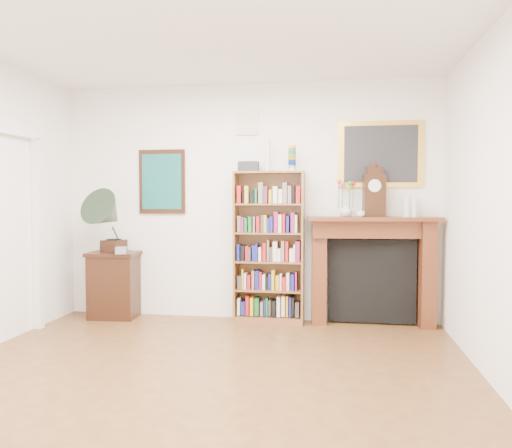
{
  "coord_description": "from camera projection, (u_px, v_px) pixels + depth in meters",
  "views": [
    {
      "loc": [
        1.04,
        -3.38,
        1.45
      ],
      "look_at": [
        0.25,
        1.6,
        1.19
      ],
      "focal_mm": 35.0,
      "sensor_mm": 36.0,
      "label": 1
    }
  ],
  "objects": [
    {
      "name": "mantel_clock",
      "position": [
        374.0,
        193.0,
        5.58
      ],
      "size": [
        0.26,
        0.17,
        0.55
      ],
      "rotation": [
        0.0,
        0.0,
        0.16
      ],
      "color": "black",
      "rests_on": "fireplace"
    },
    {
      "name": "bottle_left",
      "position": [
        407.0,
        206.0,
        5.53
      ],
      "size": [
        0.07,
        0.07,
        0.24
      ],
      "primitive_type": "cylinder",
      "color": "silver",
      "rests_on": "fireplace"
    },
    {
      "name": "side_cabinet",
      "position": [
        114.0,
        285.0,
        6.03
      ],
      "size": [
        0.61,
        0.47,
        0.8
      ],
      "primitive_type": "cube",
      "rotation": [
        0.0,
        0.0,
        0.07
      ],
      "color": "black",
      "rests_on": "floor"
    },
    {
      "name": "teal_poster",
      "position": [
        162.0,
        182.0,
        6.09
      ],
      "size": [
        0.58,
        0.04,
        0.78
      ],
      "color": "black",
      "rests_on": "back_wall"
    },
    {
      "name": "teacup",
      "position": [
        361.0,
        214.0,
        5.53
      ],
      "size": [
        0.09,
        0.09,
        0.07
      ],
      "primitive_type": "imported",
      "rotation": [
        0.0,
        0.0,
        -0.08
      ],
      "color": "silver",
      "rests_on": "fireplace"
    },
    {
      "name": "fireplace",
      "position": [
        372.0,
        261.0,
        5.66
      ],
      "size": [
        1.49,
        0.48,
        1.24
      ],
      "rotation": [
        0.0,
        0.0,
        0.09
      ],
      "color": "#542613",
      "rests_on": "floor"
    },
    {
      "name": "gilt_painting",
      "position": [
        380.0,
        154.0,
        5.67
      ],
      "size": [
        0.95,
        0.04,
        0.75
      ],
      "color": "gold",
      "rests_on": "back_wall"
    },
    {
      "name": "room",
      "position": [
        185.0,
        205.0,
        3.5
      ],
      "size": [
        4.51,
        5.01,
        2.81
      ],
      "color": "brown",
      "rests_on": "ground"
    },
    {
      "name": "cd_stack",
      "position": [
        121.0,
        250.0,
        5.83
      ],
      "size": [
        0.15,
        0.15,
        0.08
      ],
      "primitive_type": "cube",
      "rotation": [
        0.0,
        0.0,
        0.25
      ],
      "color": "#A2A2AE",
      "rests_on": "side_cabinet"
    },
    {
      "name": "door_casing",
      "position": [
        10.0,
        217.0,
        5.03
      ],
      "size": [
        0.08,
        1.02,
        2.17
      ],
      "color": "white",
      "rests_on": "left_wall"
    },
    {
      "name": "small_picture",
      "position": [
        246.0,
        122.0,
        5.89
      ],
      "size": [
        0.26,
        0.04,
        0.3
      ],
      "color": "white",
      "rests_on": "back_wall"
    },
    {
      "name": "gramophone",
      "position": [
        108.0,
        216.0,
        5.91
      ],
      "size": [
        0.58,
        0.67,
        0.77
      ],
      "rotation": [
        0.0,
        0.0,
        -0.22
      ],
      "color": "black",
      "rests_on": "side_cabinet"
    },
    {
      "name": "bottle_right",
      "position": [
        415.0,
        208.0,
        5.5
      ],
      "size": [
        0.06,
        0.06,
        0.2
      ],
      "primitive_type": "cylinder",
      "color": "silver",
      "rests_on": "fireplace"
    },
    {
      "name": "flower_vase",
      "position": [
        346.0,
        210.0,
        5.65
      ],
      "size": [
        0.19,
        0.19,
        0.15
      ],
      "primitive_type": "imported",
      "rotation": [
        0.0,
        0.0,
        0.39
      ],
      "color": "silver",
      "rests_on": "fireplace"
    },
    {
      "name": "bookshelf",
      "position": [
        269.0,
        239.0,
        5.78
      ],
      "size": [
        0.81,
        0.29,
        2.02
      ],
      "rotation": [
        0.0,
        0.0,
        -0.0
      ],
      "color": "brown",
      "rests_on": "floor"
    }
  ]
}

